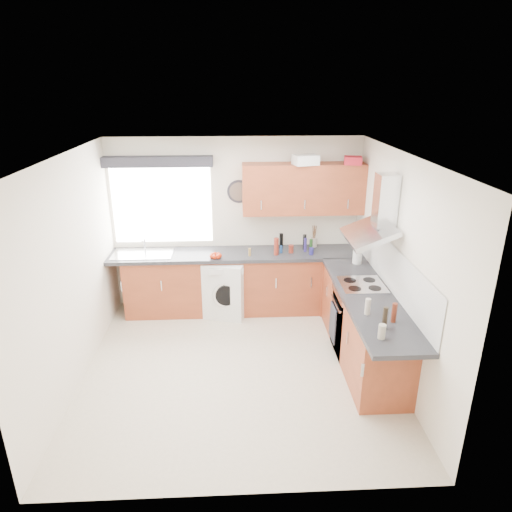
{
  "coord_description": "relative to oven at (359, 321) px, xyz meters",
  "views": [
    {
      "loc": [
        -0.02,
        -4.62,
        3.19
      ],
      "look_at": [
        0.25,
        0.85,
        1.1
      ],
      "focal_mm": 32.0,
      "sensor_mm": 36.0,
      "label": 1
    }
  ],
  "objects": [
    {
      "name": "washing_machine",
      "position": [
        -1.65,
        1.1,
        -0.01
      ],
      "size": [
        0.69,
        0.68,
        0.83
      ],
      "primitive_type": "cube",
      "rotation": [
        0.0,
        0.0,
        -0.27
      ],
      "color": "silver",
      "rests_on": "ground_plane"
    },
    {
      "name": "bottle_0",
      "position": [
        0.08,
        -0.9,
        0.59
      ],
      "size": [
        0.05,
        0.05,
        0.21
      ],
      "primitive_type": "cylinder",
      "color": "#592112",
      "rests_on": "worktop_right"
    },
    {
      "name": "worktop_back",
      "position": [
        -1.5,
        1.2,
        0.46
      ],
      "size": [
        3.6,
        0.62,
        0.05
      ],
      "primitive_type": "cube",
      "color": "#222327",
      "rests_on": "base_cab_back"
    },
    {
      "name": "sink",
      "position": [
        -2.83,
        1.2,
        0.52
      ],
      "size": [
        0.84,
        0.46,
        0.1
      ],
      "primitive_type": null,
      "color": "silver",
      "rests_on": "worktop_back"
    },
    {
      "name": "casserole",
      "position": [
        -0.55,
        1.22,
        1.79
      ],
      "size": [
        0.37,
        0.3,
        0.13
      ],
      "primitive_type": "cube",
      "rotation": [
        0.0,
        0.0,
        0.25
      ],
      "color": "silver",
      "rests_on": "upper_cabinets"
    },
    {
      "name": "hob_plate",
      "position": [
        0.0,
        0.0,
        0.49
      ],
      "size": [
        0.52,
        0.52,
        0.01
      ],
      "primitive_type": "cube",
      "color": "silver",
      "rests_on": "worktop_right"
    },
    {
      "name": "base_cab_back",
      "position": [
        -1.6,
        1.21,
        0.01
      ],
      "size": [
        3.0,
        0.58,
        0.86
      ],
      "primitive_type": "cube",
      "color": "brown",
      "rests_on": "ground_plane"
    },
    {
      "name": "wall_front",
      "position": [
        -1.5,
        -2.1,
        0.82
      ],
      "size": [
        3.6,
        0.02,
        2.5
      ],
      "primitive_type": "cube",
      "color": "silver",
      "rests_on": "ground_plane"
    },
    {
      "name": "bottle_1",
      "position": [
        -0.14,
        -1.21,
        0.56
      ],
      "size": [
        0.07,
        0.07,
        0.15
      ],
      "primitive_type": "cylinder",
      "color": "#A39D8B",
      "rests_on": "worktop_right"
    },
    {
      "name": "upper_cabinets",
      "position": [
        -0.55,
        1.32,
        1.38
      ],
      "size": [
        1.7,
        0.35,
        0.7
      ],
      "primitive_type": "cube",
      "color": "brown",
      "rests_on": "wall_back"
    },
    {
      "name": "ground_plane",
      "position": [
        -1.5,
        -0.3,
        -0.42
      ],
      "size": [
        3.6,
        3.6,
        0.0
      ],
      "primitive_type": "plane",
      "color": "beige"
    },
    {
      "name": "ceiling",
      "position": [
        -1.5,
        -0.3,
        2.08
      ],
      "size": [
        3.6,
        3.6,
        0.02
      ],
      "primitive_type": "cube",
      "color": "white",
      "rests_on": "wall_back"
    },
    {
      "name": "jar_5",
      "position": [
        -0.72,
        1.16,
        0.54
      ],
      "size": [
        0.07,
        0.07,
        0.12
      ],
      "primitive_type": "cylinder",
      "color": "maroon",
      "rests_on": "worktop_back"
    },
    {
      "name": "oven",
      "position": [
        0.0,
        0.0,
        0.0
      ],
      "size": [
        0.56,
        0.58,
        0.85
      ],
      "primitive_type": "cube",
      "color": "black",
      "rests_on": "ground_plane"
    },
    {
      "name": "base_cab_corner",
      "position": [
        0.0,
        1.2,
        0.01
      ],
      "size": [
        0.6,
        0.6,
        0.86
      ],
      "primitive_type": "cube",
      "color": "brown",
      "rests_on": "ground_plane"
    },
    {
      "name": "jar_1",
      "position": [
        -0.44,
        1.07,
        0.54
      ],
      "size": [
        0.06,
        0.06,
        0.1
      ],
      "primitive_type": "cylinder",
      "color": "navy",
      "rests_on": "worktop_back"
    },
    {
      "name": "jar_4",
      "position": [
        -0.51,
        1.28,
        0.6
      ],
      "size": [
        0.05,
        0.05,
        0.23
      ],
      "primitive_type": "cylinder",
      "color": "black",
      "rests_on": "worktop_back"
    },
    {
      "name": "extractor_hood",
      "position": [
        0.1,
        -0.0,
        1.34
      ],
      "size": [
        0.52,
        0.78,
        0.66
      ],
      "primitive_type": null,
      "color": "silver",
      "rests_on": "wall_right"
    },
    {
      "name": "jar_2",
      "position": [
        -0.94,
        1.08,
        0.61
      ],
      "size": [
        0.07,
        0.07,
        0.25
      ],
      "primitive_type": "cylinder",
      "color": "maroon",
      "rests_on": "worktop_back"
    },
    {
      "name": "wall_clock",
      "position": [
        -1.45,
        1.48,
        1.31
      ],
      "size": [
        0.33,
        0.04,
        0.33
      ],
      "primitive_type": "cylinder",
      "rotation": [
        1.57,
        0.0,
        0.0
      ],
      "color": "#222229",
      "rests_on": "wall_back"
    },
    {
      "name": "jar_0",
      "position": [
        -0.86,
        1.16,
        0.54
      ],
      "size": [
        0.04,
        0.04,
        0.11
      ],
      "primitive_type": "cylinder",
      "color": "navy",
      "rests_on": "worktop_back"
    },
    {
      "name": "bottle_3",
      "position": [
        -0.06,
        -1.03,
        0.6
      ],
      "size": [
        0.05,
        0.05,
        0.23
      ],
      "primitive_type": "cylinder",
      "color": "black",
      "rests_on": "worktop_right"
    },
    {
      "name": "jar_7",
      "position": [
        -1.31,
        1.06,
        0.54
      ],
      "size": [
        0.04,
        0.04,
        0.11
      ],
      "primitive_type": "cylinder",
      "color": "olive",
      "rests_on": "worktop_back"
    },
    {
      "name": "wall_left",
      "position": [
        -3.3,
        -0.3,
        0.82
      ],
      "size": [
        0.02,
        3.6,
        2.5
      ],
      "primitive_type": "cube",
      "color": "silver",
      "rests_on": "ground_plane"
    },
    {
      "name": "utensil_pot",
      "position": [
        -0.35,
        1.4,
        0.55
      ],
      "size": [
        0.11,
        0.11,
        0.13
      ],
      "primitive_type": "cylinder",
      "rotation": [
        0.0,
        0.0,
        -0.13
      ],
      "color": "#A0978B",
      "rests_on": "worktop_back"
    },
    {
      "name": "wall_right",
      "position": [
        0.3,
        -0.3,
        0.82
      ],
      "size": [
        0.02,
        3.6,
        2.5
      ],
      "primitive_type": "cube",
      "color": "silver",
      "rests_on": "ground_plane"
    },
    {
      "name": "jar_8",
      "position": [
        -0.43,
        1.2,
        0.58
      ],
      "size": [
        0.05,
        0.05,
        0.18
      ],
      "primitive_type": "cylinder",
      "color": "#173914",
      "rests_on": "worktop_back"
    },
    {
      "name": "base_cab_right",
      "position": [
        0.01,
        -0.15,
        0.01
      ],
      "size": [
        0.58,
        2.1,
        0.86
      ],
      "primitive_type": "cube",
      "color": "brown",
      "rests_on": "ground_plane"
    },
    {
      "name": "window",
      "position": [
        -2.55,
        1.49,
        1.12
      ],
      "size": [
        1.4,
        0.02,
        1.1
      ],
      "primitive_type": "cube",
      "color": "silver",
      "rests_on": "wall_back"
    },
    {
      "name": "jar_3",
      "position": [
        -0.51,
        1.19,
        0.59
      ],
      "size": [
        0.04,
        0.04,
        0.2
      ],
      "primitive_type": "cylinder",
      "color": "navy",
      "rests_on": "worktop_back"
    },
    {
      "name": "window_blind",
      "position": [
        -2.55,
        1.4,
        1.76
      ],
      "size": [
        1.5,
        0.18,
        0.14
      ],
      "primitive_type": "cube",
      "color": "#222229",
      "rests_on": "wall_back"
    },
    {
      "name": "kitchen_roll",
      "position": [
        0.12,
        0.71,
        0.62
      ],
      "size": [
        0.14,
        0.14,
        0.27
      ],
      "primitive_type": "cylinder",
      "rotation": [
        0.0,
        0.0,
        -0.16
      ],
      "color": "silver",
      "rests_on": "worktop_right"
    },
    {
      "name": "wall_back",
      "position": [
        -1.5,
        1.5,
        0.82
      ],
      "size": [
        3.6,
        0.02,
        2.5
      ],
      "primitive_type": "cube",
      "color": "silver",
      "rests_on": "ground_plane"
    },
    {
      "name": "jar_6",
      "position": [
        -0.84,
        1.36,
        0.6
      ],
      "size": [
        0.06,
        0.06,
        0.23
      ],
      "primitive_type": "cylinder",
      "color": "black",
      "rests_on": "worktop_back"
    },
    {
      "name": "bottle_2",
      "position": [
        -0.14,
        -0.72,
        0.57
      ],
      "size": [
        0.06,
        0.06,
        0.18
      ],
      "primitive_type": "cylinder",
      "color": "#AFA495",
      "rests_on": "worktop_right"
    },
    {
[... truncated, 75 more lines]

